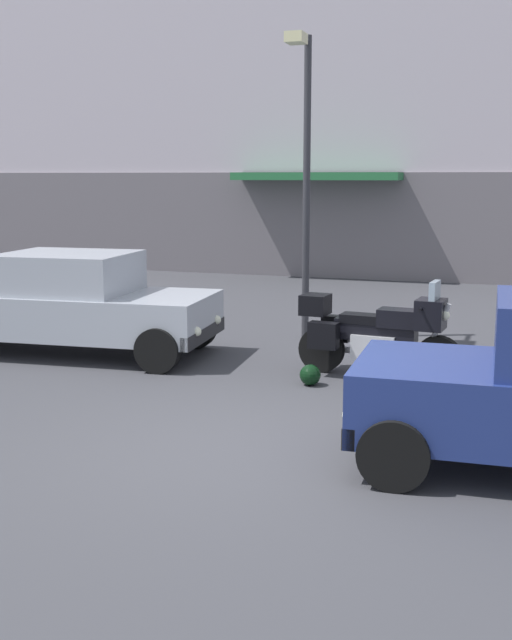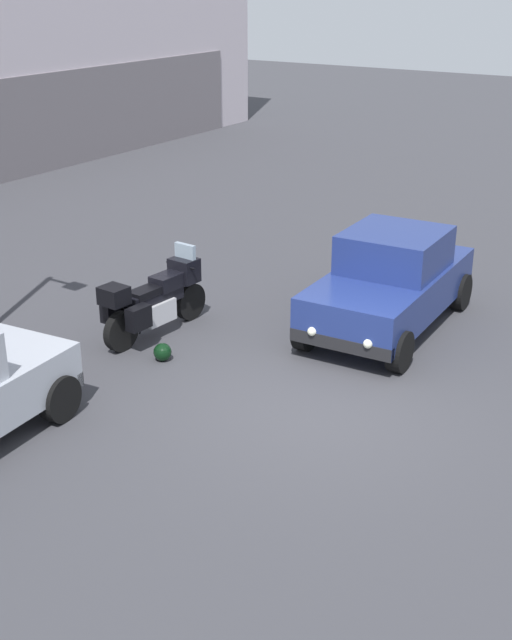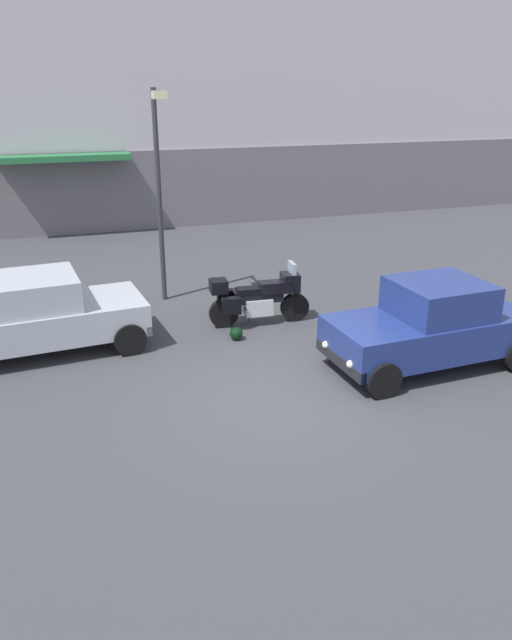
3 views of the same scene
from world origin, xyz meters
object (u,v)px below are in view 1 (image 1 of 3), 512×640
at_px(helmet, 310,375).
at_px(motorcycle, 375,332).
at_px(car_sedan_far, 68,303).
at_px(streetlamp_curbside, 305,159).
at_px(bollard_curbside, 63,281).

bearing_deg(helmet, motorcycle, 44.89).
xyz_separation_m(motorcycle, car_sedan_far, (-4.75, -0.05, 0.16)).
bearing_deg(motorcycle, car_sedan_far, -174.80).
xyz_separation_m(motorcycle, streetlamp_curbside, (-1.63, 2.20, 2.36)).
xyz_separation_m(motorcycle, helmet, (-0.72, -0.71, -0.48)).
xyz_separation_m(helmet, streetlamp_curbside, (-0.92, 2.92, 2.84)).
height_order(streetlamp_curbside, bollard_curbside, streetlamp_curbside).
bearing_deg(car_sedan_far, motorcycle, -4.16).
distance_m(streetlamp_curbside, bollard_curbside, 6.56).
bearing_deg(car_sedan_far, streetlamp_curbside, 31.11).
bearing_deg(helmet, streetlamp_curbside, 107.46).
distance_m(motorcycle, helmet, 1.12).
relative_size(car_sedan_far, streetlamp_curbside, 0.95).
relative_size(motorcycle, car_sedan_far, 0.48).
height_order(car_sedan_far, bollard_curbside, car_sedan_far).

